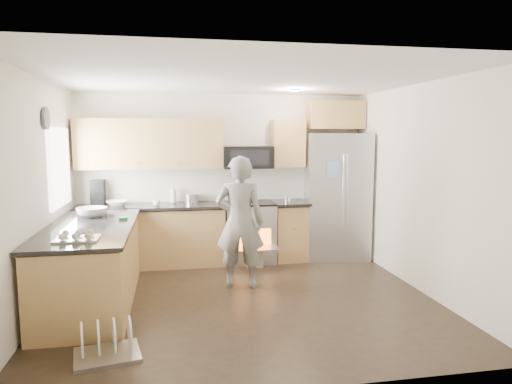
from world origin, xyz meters
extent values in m
plane|color=black|center=(0.00, 0.00, 0.00)|extent=(4.50, 4.50, 0.00)
cube|color=silver|center=(0.00, 2.00, 1.30)|extent=(4.50, 0.04, 2.60)
cube|color=silver|center=(0.00, -2.00, 1.30)|extent=(4.50, 0.04, 2.60)
cube|color=silver|center=(-2.25, 0.00, 1.30)|extent=(0.04, 4.00, 2.60)
cube|color=silver|center=(2.25, 0.00, 1.30)|extent=(0.04, 4.00, 2.60)
cube|color=white|center=(0.00, 0.00, 2.60)|extent=(4.50, 4.00, 0.04)
cube|color=white|center=(-2.23, 1.00, 1.55)|extent=(0.04, 1.00, 1.00)
cylinder|color=beige|center=(0.90, 1.10, 2.58)|extent=(0.14, 0.14, 0.02)
cylinder|color=#474754|center=(-2.22, 0.45, 2.15)|extent=(0.03, 0.26, 0.26)
cube|color=#B88949|center=(-1.12, 1.70, 0.43)|extent=(2.15, 0.60, 0.87)
cube|color=black|center=(-1.12, 1.69, 0.91)|extent=(2.19, 0.64, 0.04)
cube|color=#B88949|center=(1.00, 1.70, 0.43)|extent=(0.50, 0.60, 0.87)
cube|color=black|center=(1.00, 1.69, 0.91)|extent=(0.54, 0.64, 0.04)
cube|color=#B88949|center=(-1.12, 1.83, 1.83)|extent=(2.16, 0.33, 0.74)
cube|color=#B88949|center=(1.00, 1.83, 1.83)|extent=(0.50, 0.33, 0.74)
cube|color=#B88949|center=(1.78, 1.83, 2.28)|extent=(0.90, 0.33, 0.44)
imported|color=white|center=(-1.62, 1.74, 0.96)|extent=(0.31, 0.31, 0.08)
imported|color=white|center=(-0.80, 1.89, 1.06)|extent=(0.10, 0.10, 0.27)
imported|color=white|center=(-1.04, 1.61, 0.97)|extent=(0.11, 0.11, 0.09)
cylinder|color=#B7B7BC|center=(-0.53, 1.86, 0.99)|extent=(0.20, 0.20, 0.14)
cube|color=black|center=(-1.91, 1.86, 1.11)|extent=(0.20, 0.24, 0.37)
cylinder|color=#B7B7BC|center=(0.98, 1.74, 0.96)|extent=(0.10, 0.10, 0.08)
cube|color=#B88949|center=(-1.75, 0.25, 0.43)|extent=(0.90, 2.30, 0.87)
cube|color=black|center=(-1.75, 0.25, 0.91)|extent=(0.96, 2.36, 0.04)
imported|color=silver|center=(-1.83, 0.83, 0.98)|extent=(0.37, 0.37, 0.12)
cube|color=green|center=(-1.41, 0.55, 0.94)|extent=(0.10, 0.07, 0.03)
cube|color=#B7B7BC|center=(-1.75, -0.51, 0.97)|extent=(0.42, 0.32, 0.09)
cube|color=#B7B7BC|center=(0.35, 1.68, 0.45)|extent=(0.76, 0.62, 0.90)
cube|color=black|center=(0.35, 1.68, 0.92)|extent=(0.76, 0.60, 0.03)
cube|color=orange|center=(0.35, 1.36, 0.40)|extent=(0.56, 0.02, 0.34)
cube|color=#B7B7BC|center=(0.35, 1.20, 0.32)|extent=(0.70, 0.34, 0.03)
cube|color=white|center=(0.35, 1.15, 0.18)|extent=(0.24, 0.03, 0.28)
cube|color=black|center=(0.35, 1.80, 1.62)|extent=(0.76, 0.40, 0.34)
cube|color=#B7B7BC|center=(1.77, 1.70, 0.99)|extent=(1.07, 0.88, 1.99)
cylinder|color=#B7B7BC|center=(1.74, 1.31, 1.13)|extent=(0.03, 0.03, 1.08)
cylinder|color=#B7B7BC|center=(1.80, 1.31, 1.13)|extent=(0.03, 0.03, 1.08)
cube|color=pink|center=(1.99, 1.32, 0.92)|extent=(0.26, 0.04, 0.32)
cube|color=#84A8D4|center=(1.58, 1.32, 1.46)|extent=(0.19, 0.03, 0.24)
imported|color=gray|center=(0.03, 0.50, 0.85)|extent=(0.69, 0.53, 1.70)
cube|color=#B7B7BC|center=(-1.41, -1.17, 0.02)|extent=(0.63, 0.54, 0.03)
cylinder|color=white|center=(-1.61, -1.21, 0.19)|extent=(0.08, 0.31, 0.31)
cylinder|color=white|center=(-1.48, -1.19, 0.19)|extent=(0.08, 0.31, 0.31)
cylinder|color=white|center=(-1.34, -1.16, 0.19)|extent=(0.08, 0.31, 0.31)
cylinder|color=white|center=(-1.21, -1.13, 0.19)|extent=(0.08, 0.31, 0.31)
camera|label=1|loc=(-0.80, -5.19, 1.95)|focal=32.00mm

